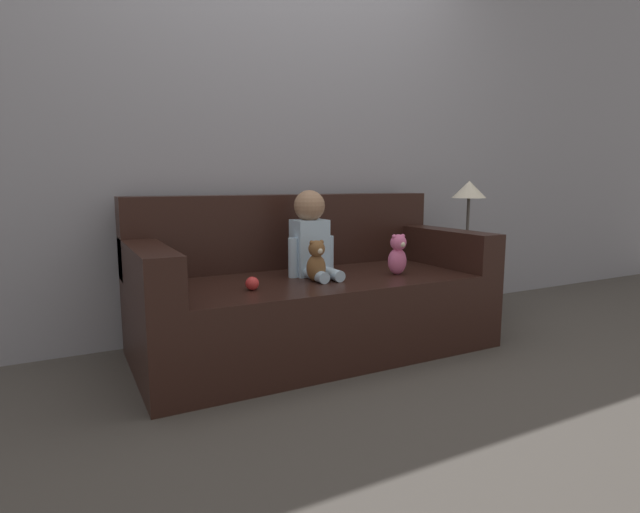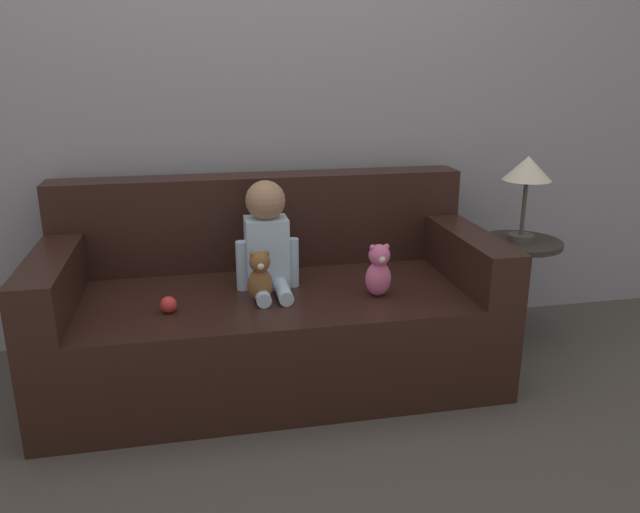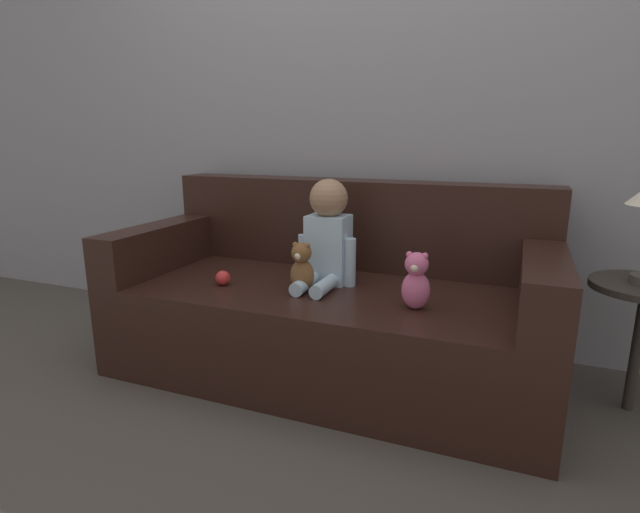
# 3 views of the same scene
# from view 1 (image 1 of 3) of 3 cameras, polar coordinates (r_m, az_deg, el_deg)

# --- Properties ---
(ground_plane) EXTENTS (12.00, 12.00, 0.00)m
(ground_plane) POSITION_cam_1_polar(r_m,az_deg,el_deg) (2.75, -0.54, -10.55)
(ground_plane) COLOR #4C4742
(wall_back) EXTENTS (8.00, 0.05, 2.60)m
(wall_back) POSITION_cam_1_polar(r_m,az_deg,el_deg) (3.10, -5.14, 15.93)
(wall_back) COLOR #93939E
(wall_back) RESTS_ON ground_plane
(couch) EXTENTS (1.86, 0.86, 0.83)m
(couch) POSITION_cam_1_polar(r_m,az_deg,el_deg) (2.72, -1.10, -4.36)
(couch) COLOR black
(couch) RESTS_ON ground_plane
(person_baby) EXTENTS (0.26, 0.34, 0.45)m
(person_baby) POSITION_cam_1_polar(r_m,az_deg,el_deg) (2.63, -1.05, 2.17)
(person_baby) COLOR silver
(person_baby) RESTS_ON couch
(teddy_bear_brown) EXTENTS (0.10, 0.10, 0.21)m
(teddy_bear_brown) POSITION_cam_1_polar(r_m,az_deg,el_deg) (2.48, -0.42, -0.53)
(teddy_bear_brown) COLOR brown
(teddy_bear_brown) RESTS_ON couch
(plush_toy_side) EXTENTS (0.11, 0.10, 0.22)m
(plush_toy_side) POSITION_cam_1_polar(r_m,az_deg,el_deg) (2.71, 8.87, 0.22)
(plush_toy_side) COLOR #DB6699
(plush_toy_side) RESTS_ON couch
(toy_ball) EXTENTS (0.06, 0.06, 0.06)m
(toy_ball) POSITION_cam_1_polar(r_m,az_deg,el_deg) (2.32, -7.76, -3.06)
(toy_ball) COLOR red
(toy_ball) RESTS_ON couch
(side_table) EXTENTS (0.39, 0.39, 0.91)m
(side_table) POSITION_cam_1_polar(r_m,az_deg,el_deg) (3.43, 16.54, 4.21)
(side_table) COLOR #332D28
(side_table) RESTS_ON ground_plane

